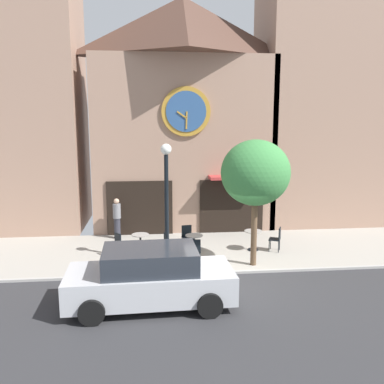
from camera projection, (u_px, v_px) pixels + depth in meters
The scene contains 16 objects.
ground_plane at pixel (230, 283), 12.36m from camera, with size 29.26×11.26×0.13m.
clock_building at pixel (183, 111), 18.26m from camera, with size 7.89×4.19×10.03m.
neighbor_building_left at pixel (6, 56), 17.62m from camera, with size 6.17×3.86×15.10m.
neighbor_building_right at pixel (333, 73), 19.13m from camera, with size 6.75×3.73×13.98m.
street_lamp at pixel (167, 204), 13.56m from camera, with size 0.36×0.36×4.06m.
street_tree at pixel (256, 173), 13.30m from camera, with size 2.27×2.04×4.20m.
cafe_table_center_right at pixel (140, 241), 14.95m from camera, with size 0.63×0.63×0.72m.
cafe_table_center_left at pixel (194, 242), 14.65m from camera, with size 0.62×0.62×0.77m.
cafe_table_center at pixel (253, 237), 15.32m from camera, with size 0.66×0.66×0.75m.
cafe_chair_facing_street at pixel (120, 243), 14.51m from camera, with size 0.56×0.56×0.90m.
cafe_chair_left_end at pixel (195, 249), 13.78m from camera, with size 0.44×0.44×0.90m.
cafe_chair_near_lamp at pixel (187, 235), 15.45m from camera, with size 0.45×0.45×0.90m.
cafe_chair_mid_row at pixel (164, 241), 14.77m from camera, with size 0.52×0.52×0.90m.
cafe_chair_facing_wall at pixel (277, 237), 15.19m from camera, with size 0.53×0.53×0.90m.
pedestrian_grey at pixel (117, 218), 16.81m from camera, with size 0.45×0.45×1.67m.
parked_car_silver at pixel (150, 277), 10.69m from camera, with size 4.35×2.12×1.55m.
Camera 1 is at (-2.32, -12.19, 4.78)m, focal length 38.40 mm.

